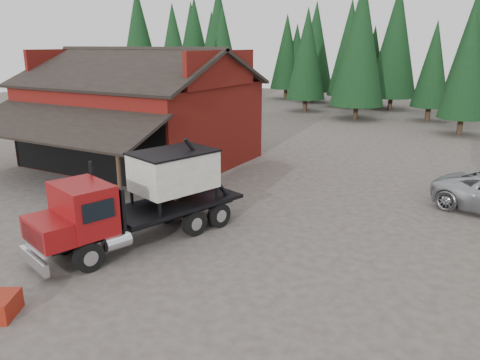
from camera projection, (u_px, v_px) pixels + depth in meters
The scene contains 8 objects.
ground at pixel (197, 254), 17.01m from camera, with size 120.00×120.00×0.00m, color #4A413A.
red_barn at pixel (141, 120), 29.72m from camera, with size 12.80×13.63×7.18m.
conifer_backdrop at pixel (411, 112), 52.11m from camera, with size 76.00×16.00×16.00m, color black, non-canonical shape.
near_pine_a at pixel (174, 53), 49.00m from camera, with size 4.40×4.40×11.40m.
near_pine_b at pixel (468, 62), 37.60m from camera, with size 3.96×3.96×10.40m.
near_pine_d at pixel (360, 43), 45.23m from camera, with size 5.28×5.28×13.40m.
feed_truck at pixel (143, 196), 17.75m from camera, with size 4.64×8.77×3.83m.
equip_box at pixel (2, 306), 13.06m from camera, with size 0.70×1.10×0.60m, color maroon.
Camera 1 is at (9.03, -12.78, 7.36)m, focal length 35.00 mm.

